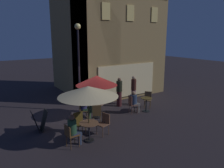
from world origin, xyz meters
TOP-DOWN VIEW (x-y plane):
  - ground_plane at (0.00, 0.00)m, footprint 60.00×60.00m
  - cafe_building at (3.38, 3.03)m, footprint 6.28×6.40m
  - street_lamp_near_corner at (0.46, 0.44)m, footprint 0.32×0.32m
  - menu_sandwich_board at (-2.14, -0.97)m, footprint 0.69×0.59m
  - cafe_table_0 at (-0.77, -2.97)m, footprint 0.76×0.76m
  - cafe_table_1 at (0.74, -0.96)m, footprint 0.69×0.69m
  - cafe_table_2 at (3.47, -1.63)m, footprint 0.62×0.62m
  - patio_umbrella_0 at (-0.77, -2.97)m, footprint 2.31×2.31m
  - patio_umbrella_1 at (0.74, -0.96)m, footprint 2.06×2.06m
  - cafe_chair_0 at (-1.58, -3.05)m, footprint 0.47×0.47m
  - cafe_chair_1 at (0.06, -2.77)m, footprint 0.53×0.53m
  - cafe_chair_2 at (-0.78, -2.09)m, footprint 0.43×0.43m
  - cafe_chair_3 at (-0.00, -0.69)m, footprint 0.50×0.50m
  - cafe_chair_4 at (0.30, -1.73)m, footprint 0.56×0.56m
  - cafe_chair_5 at (4.05, -1.12)m, footprint 0.56×0.56m
  - cafe_chair_6 at (2.61, -1.43)m, footprint 0.49×0.49m
  - patron_seated_0 at (-1.44, -3.04)m, footprint 0.53×0.36m
  - patron_seated_1 at (0.13, -0.74)m, footprint 0.55×0.47m
  - patron_seated_2 at (2.75, -1.46)m, footprint 0.55×0.45m
  - patron_standing_3 at (3.65, -0.29)m, footprint 0.31×0.31m
  - patron_standing_4 at (2.75, -0.07)m, footprint 0.35×0.35m
  - patron_standing_5 at (0.89, -0.13)m, footprint 0.32×0.32m

SIDE VIEW (x-z plane):
  - ground_plane at x=0.00m, z-range 0.00..0.00m
  - menu_sandwich_board at x=-2.14m, z-range 0.01..0.94m
  - cafe_table_2 at x=3.47m, z-range 0.13..0.90m
  - cafe_table_1 at x=0.74m, z-range 0.15..0.88m
  - cafe_chair_2 at x=-0.78m, z-range 0.08..1.00m
  - cafe_chair_5 at x=4.05m, z-range 0.08..1.00m
  - cafe_chair_1 at x=0.06m, z-range 0.10..1.01m
  - cafe_chair_0 at x=-1.58m, z-range 0.11..1.00m
  - cafe_chair_3 at x=0.00m, z-range 0.09..1.05m
  - cafe_table_0 at x=-0.77m, z-range 0.19..0.96m
  - cafe_chair_6 at x=2.61m, z-range 0.09..1.07m
  - cafe_chair_4 at x=0.30m, z-range 0.10..1.08m
  - patron_seated_2 at x=2.75m, z-range 0.09..1.31m
  - patron_seated_1 at x=0.13m, z-range 0.09..1.32m
  - patron_seated_0 at x=-1.44m, z-range 0.08..1.37m
  - patron_standing_5 at x=0.89m, z-range 0.01..1.61m
  - patron_standing_4 at x=2.75m, z-range 0.01..1.72m
  - patron_standing_3 at x=3.65m, z-range 0.03..1.80m
  - patio_umbrella_1 at x=0.74m, z-range 0.85..3.03m
  - patio_umbrella_0 at x=-0.77m, z-range 0.92..3.17m
  - street_lamp_near_corner at x=0.46m, z-range 0.85..5.57m
  - cafe_building at x=3.38m, z-range -0.01..7.59m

